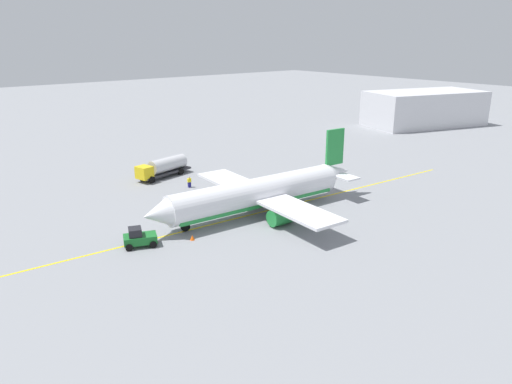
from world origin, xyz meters
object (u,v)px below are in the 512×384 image
at_px(safety_cone_nose, 192,238).
at_px(fuel_tanker, 163,167).
at_px(airplane, 259,193).
at_px(refueling_worker, 189,182).
at_px(pushback_tug, 139,238).

bearing_deg(safety_cone_nose, fuel_tanker, -112.37).
distance_m(airplane, fuel_tanker, 23.33).
bearing_deg(refueling_worker, safety_cone_nose, 58.84).
distance_m(pushback_tug, safety_cone_nose, 5.98).
distance_m(airplane, refueling_worker, 15.72).
bearing_deg(pushback_tug, safety_cone_nose, 156.67).
bearing_deg(fuel_tanker, pushback_tug, 55.32).
height_order(fuel_tanker, safety_cone_nose, fuel_tanker).
distance_m(fuel_tanker, safety_cone_nose, 27.35).
bearing_deg(fuel_tanker, airplane, 93.12).
bearing_deg(pushback_tug, fuel_tanker, -124.68).
distance_m(fuel_tanker, refueling_worker, 7.76).
xyz_separation_m(pushback_tug, refueling_worker, (-16.07, -15.20, -0.19)).
bearing_deg(airplane, fuel_tanker, -86.88).
distance_m(airplane, pushback_tug, 17.21).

